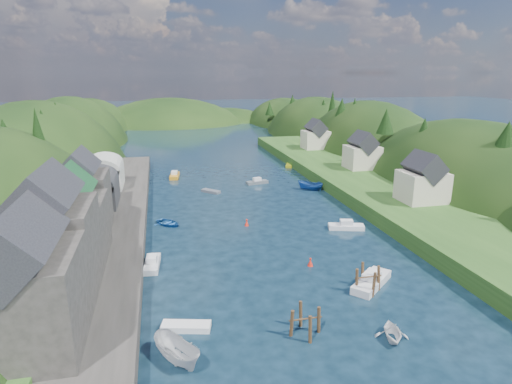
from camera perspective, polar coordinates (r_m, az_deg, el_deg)
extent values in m
plane|color=black|center=(93.05, -3.01, 1.18)|extent=(600.00, 600.00, 0.00)
ellipsoid|color=black|center=(122.00, -26.45, -1.40)|extent=(44.00, 75.56, 52.00)
ellipsoid|color=black|center=(162.72, -23.15, 3.14)|extent=(44.00, 75.56, 48.19)
ellipsoid|color=black|center=(203.27, -21.23, 6.07)|extent=(44.00, 75.56, 39.00)
ellipsoid|color=black|center=(97.99, 26.11, -4.46)|extent=(36.00, 75.56, 44.49)
ellipsoid|color=black|center=(132.59, 14.61, 1.32)|extent=(36.00, 75.56, 48.00)
ellipsoid|color=black|center=(170.82, 8.07, 5.01)|extent=(36.00, 75.56, 44.49)
ellipsoid|color=black|center=(209.83, 4.01, 7.49)|extent=(36.00, 75.56, 36.00)
ellipsoid|color=black|center=(211.51, -11.33, 6.28)|extent=(80.00, 60.00, 44.00)
ellipsoid|color=black|center=(224.11, -4.18, 6.53)|extent=(70.00, 56.00, 36.00)
cone|color=black|center=(83.61, -27.10, 6.94)|extent=(3.35, 3.35, 8.99)
cone|color=black|center=(90.10, -30.51, 6.53)|extent=(4.18, 4.18, 6.03)
cone|color=black|center=(105.15, -26.60, 8.25)|extent=(4.73, 4.73, 5.76)
cone|color=black|center=(115.19, -25.05, 9.13)|extent=(4.34, 4.34, 6.90)
cone|color=black|center=(125.00, -23.82, 7.51)|extent=(5.28, 5.28, 5.10)
cone|color=black|center=(137.60, -25.00, 9.52)|extent=(4.77, 4.77, 5.88)
cone|color=black|center=(144.70, -21.32, 8.73)|extent=(4.07, 4.07, 4.92)
cone|color=black|center=(159.31, -22.84, 9.66)|extent=(4.56, 4.56, 8.53)
cone|color=black|center=(168.98, -22.51, 9.24)|extent=(4.75, 4.75, 5.03)
cone|color=black|center=(175.45, -21.08, 9.89)|extent=(4.27, 4.27, 6.89)
cone|color=black|center=(81.32, 30.45, 6.07)|extent=(5.24, 5.24, 5.97)
cone|color=black|center=(86.67, 27.51, 5.53)|extent=(5.03, 5.03, 5.61)
cone|color=black|center=(94.79, 21.42, 6.88)|extent=(5.29, 5.29, 7.79)
cone|color=black|center=(104.46, 16.92, 9.03)|extent=(4.07, 4.07, 5.81)
cone|color=black|center=(112.86, 16.54, 7.44)|extent=(3.40, 3.40, 6.20)
cone|color=black|center=(128.81, 12.95, 10.11)|extent=(4.94, 4.94, 9.33)
cone|color=black|center=(127.77, 11.35, 10.58)|extent=(5.25, 5.25, 7.17)
cone|color=black|center=(144.14, 10.14, 11.39)|extent=(3.36, 3.36, 9.36)
cone|color=black|center=(154.56, 8.98, 10.81)|extent=(4.57, 4.57, 7.18)
cone|color=black|center=(168.35, 7.63, 10.72)|extent=(3.59, 3.59, 6.55)
cone|color=black|center=(173.68, 4.88, 11.78)|extent=(4.14, 4.14, 6.28)
cone|color=black|center=(186.44, 1.83, 11.07)|extent=(3.83, 3.83, 5.62)
cube|color=#2D2B28|center=(63.47, -20.03, -5.81)|extent=(12.00, 110.00, 2.00)
cube|color=#234719|center=(64.72, -26.22, -5.85)|extent=(12.00, 110.00, 2.50)
cube|color=#2D2B28|center=(38.57, -28.24, -12.79)|extent=(8.00, 9.00, 8.00)
cube|color=black|center=(36.64, -29.23, -5.89)|extent=(5.88, 9.36, 5.88)
cube|color=#2D2B28|center=(46.29, -25.53, -7.07)|extent=(8.00, 9.00, 9.00)
cube|color=black|center=(44.62, -26.34, -0.56)|extent=(5.88, 9.36, 5.88)
cube|color=#2D2B28|center=(54.87, -23.48, -4.50)|extent=(8.00, 9.00, 7.00)
cube|color=#1E592D|center=(53.61, -23.99, -0.01)|extent=(5.88, 9.36, 5.88)
cube|color=#2D2B28|center=(63.16, -22.14, -1.33)|extent=(7.00, 8.00, 8.00)
cube|color=black|center=(62.03, -22.59, 2.96)|extent=(5.15, 8.32, 5.15)
cube|color=#2D2D30|center=(75.11, -20.63, -0.19)|extent=(7.00, 9.00, 4.00)
cylinder|color=#2D2D30|center=(74.63, -20.77, 1.29)|extent=(7.00, 9.00, 7.00)
cube|color=#B2B2A8|center=(86.66, -19.65, 1.92)|extent=(7.00, 9.00, 4.00)
cylinder|color=#B2B2A8|center=(86.24, -19.77, 3.21)|extent=(7.00, 9.00, 7.00)
cube|color=#234719|center=(91.18, 13.78, 1.22)|extent=(16.00, 120.00, 2.40)
cube|color=beige|center=(76.27, 21.26, 0.68)|extent=(7.00, 6.00, 5.00)
cube|color=black|center=(75.54, 21.51, 3.13)|extent=(5.15, 6.24, 5.15)
cube|color=beige|center=(99.14, 13.95, 4.54)|extent=(7.00, 6.00, 5.00)
cube|color=black|center=(98.58, 14.08, 6.44)|extent=(5.15, 6.24, 5.15)
cube|color=beige|center=(123.12, 7.93, 6.93)|extent=(7.00, 6.00, 5.00)
cube|color=black|center=(122.67, 7.99, 8.47)|extent=(5.15, 6.24, 5.15)
cylinder|color=#382314|center=(41.41, 8.37, -16.84)|extent=(0.32, 0.32, 3.27)
cylinder|color=#382314|center=(42.05, 5.97, -16.20)|extent=(0.32, 0.32, 3.27)
cylinder|color=#382314|center=(40.64, 4.76, -17.39)|extent=(0.32, 0.32, 3.27)
cylinder|color=#382314|center=(39.98, 7.23, -18.09)|extent=(0.32, 0.32, 3.27)
cylinder|color=#382314|center=(40.70, 6.61, -16.45)|extent=(3.14, 0.16, 0.16)
cylinder|color=#382314|center=(49.83, 16.04, -11.28)|extent=(0.32, 0.32, 3.43)
cylinder|color=#382314|center=(50.28, 14.00, -10.87)|extent=(0.32, 0.32, 3.43)
cylinder|color=#382314|center=(48.71, 13.29, -11.73)|extent=(0.32, 0.32, 3.43)
cylinder|color=#382314|center=(48.24, 15.40, -12.16)|extent=(0.32, 0.32, 3.43)
cylinder|color=#382314|center=(49.00, 14.73, -10.90)|extent=(3.12, 0.16, 0.16)
cone|color=red|center=(54.14, 7.26, -9.31)|extent=(0.70, 0.70, 0.90)
sphere|color=red|center=(53.93, 7.28, -8.83)|extent=(0.30, 0.30, 0.30)
cone|color=red|center=(67.12, -1.25, -4.16)|extent=(0.70, 0.70, 0.90)
sphere|color=red|center=(66.95, -1.25, -3.76)|extent=(0.30, 0.30, 0.30)
cube|color=#53575F|center=(86.08, -6.06, 0.09)|extent=(3.75, 3.84, 0.56)
imported|color=silver|center=(38.14, -10.43, -20.26)|extent=(4.75, 6.03, 2.21)
cube|color=silver|center=(42.33, -9.31, -17.30)|extent=(4.79, 2.58, 0.64)
imported|color=silver|center=(42.09, 17.78, -17.27)|extent=(4.07, 4.40, 1.91)
cube|color=silver|center=(67.24, 11.93, -4.57)|extent=(5.65, 3.17, 0.75)
cube|color=silver|center=(66.99, 11.97, -3.96)|extent=(2.15, 1.71, 0.70)
cube|color=#C07C16|center=(99.83, -10.81, 2.13)|extent=(2.61, 5.92, 0.80)
cube|color=silver|center=(99.65, -10.83, 2.57)|extent=(1.57, 2.16, 0.70)
cube|color=silver|center=(50.83, 15.13, -11.53)|extent=(6.46, 6.01, 0.93)
cube|color=silver|center=(50.45, 15.20, -10.66)|extent=(2.76, 2.69, 0.70)
imported|color=navy|center=(87.97, 7.23, 0.80)|extent=(5.42, 4.55, 2.02)
cube|color=gold|center=(110.23, 4.46, 3.59)|extent=(3.10, 4.83, 0.64)
cube|color=silver|center=(55.09, -13.68, -9.33)|extent=(2.17, 5.36, 0.73)
cube|color=silver|center=(54.78, -13.74, -8.62)|extent=(1.36, 1.93, 0.70)
imported|color=#1B5095|center=(68.89, -11.60, -4.07)|extent=(5.56, 5.72, 0.97)
cube|color=#51575C|center=(92.41, 0.15, 1.29)|extent=(4.93, 2.40, 0.66)
cube|color=silver|center=(92.24, 0.15, 1.72)|extent=(1.83, 1.38, 0.70)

